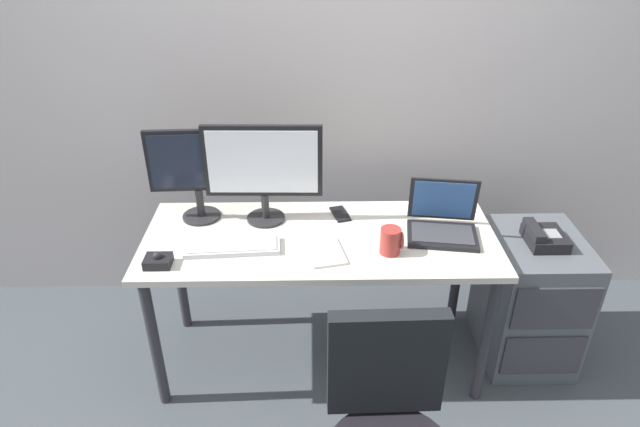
{
  "coord_description": "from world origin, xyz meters",
  "views": [
    {
      "loc": [
        -0.04,
        -2.1,
        2.08
      ],
      "look_at": [
        0.0,
        0.0,
        0.86
      ],
      "focal_mm": 30.85,
      "sensor_mm": 36.0,
      "label": 1
    }
  ],
  "objects_px": {
    "paper_notepad": "(325,252)",
    "cell_phone": "(340,214)",
    "keyboard": "(233,246)",
    "laptop": "(442,222)",
    "coffee_mug": "(391,241)",
    "trackball_mouse": "(158,261)",
    "monitor_side": "(196,168)",
    "file_cabinet": "(529,298)",
    "monitor_main": "(263,167)",
    "desk_phone": "(544,237)"
  },
  "relations": [
    {
      "from": "keyboard",
      "to": "laptop",
      "type": "relative_size",
      "value": 1.22
    },
    {
      "from": "file_cabinet",
      "to": "trackball_mouse",
      "type": "bearing_deg",
      "value": -171.37
    },
    {
      "from": "monitor_side",
      "to": "cell_phone",
      "type": "height_order",
      "value": "monitor_side"
    },
    {
      "from": "monitor_main",
      "to": "paper_notepad",
      "type": "height_order",
      "value": "monitor_main"
    },
    {
      "from": "paper_notepad",
      "to": "cell_phone",
      "type": "xyz_separation_m",
      "value": [
        0.08,
        0.33,
        -0.0
      ]
    },
    {
      "from": "file_cabinet",
      "to": "monitor_main",
      "type": "xyz_separation_m",
      "value": [
        -1.3,
        0.11,
        0.68
      ]
    },
    {
      "from": "desk_phone",
      "to": "laptop",
      "type": "height_order",
      "value": "laptop"
    },
    {
      "from": "desk_phone",
      "to": "cell_phone",
      "type": "relative_size",
      "value": 1.41
    },
    {
      "from": "paper_notepad",
      "to": "cell_phone",
      "type": "height_order",
      "value": "paper_notepad"
    },
    {
      "from": "laptop",
      "to": "paper_notepad",
      "type": "relative_size",
      "value": 1.65
    },
    {
      "from": "keyboard",
      "to": "cell_phone",
      "type": "distance_m",
      "value": 0.56
    },
    {
      "from": "file_cabinet",
      "to": "trackball_mouse",
      "type": "height_order",
      "value": "trackball_mouse"
    },
    {
      "from": "keyboard",
      "to": "trackball_mouse",
      "type": "relative_size",
      "value": 3.8
    },
    {
      "from": "monitor_main",
      "to": "keyboard",
      "type": "distance_m",
      "value": 0.39
    },
    {
      "from": "monitor_side",
      "to": "laptop",
      "type": "relative_size",
      "value": 1.3
    },
    {
      "from": "file_cabinet",
      "to": "monitor_main",
      "type": "bearing_deg",
      "value": 175.23
    },
    {
      "from": "coffee_mug",
      "to": "trackball_mouse",
      "type": "bearing_deg",
      "value": -175.37
    },
    {
      "from": "keyboard",
      "to": "cell_phone",
      "type": "relative_size",
      "value": 2.94
    },
    {
      "from": "file_cabinet",
      "to": "laptop",
      "type": "relative_size",
      "value": 1.96
    },
    {
      "from": "keyboard",
      "to": "laptop",
      "type": "bearing_deg",
      "value": 7.46
    },
    {
      "from": "file_cabinet",
      "to": "paper_notepad",
      "type": "xyz_separation_m",
      "value": [
        -1.03,
        -0.19,
        0.41
      ]
    },
    {
      "from": "file_cabinet",
      "to": "monitor_main",
      "type": "height_order",
      "value": "monitor_main"
    },
    {
      "from": "monitor_side",
      "to": "laptop",
      "type": "xyz_separation_m",
      "value": [
        1.12,
        -0.16,
        -0.21
      ]
    },
    {
      "from": "monitor_side",
      "to": "cell_phone",
      "type": "bearing_deg",
      "value": 0.93
    },
    {
      "from": "file_cabinet",
      "to": "keyboard",
      "type": "height_order",
      "value": "keyboard"
    },
    {
      "from": "laptop",
      "to": "trackball_mouse",
      "type": "height_order",
      "value": "laptop"
    },
    {
      "from": "laptop",
      "to": "desk_phone",
      "type": "bearing_deg",
      "value": 0.67
    },
    {
      "from": "keyboard",
      "to": "cell_phone",
      "type": "bearing_deg",
      "value": 30.91
    },
    {
      "from": "paper_notepad",
      "to": "cell_phone",
      "type": "distance_m",
      "value": 0.34
    },
    {
      "from": "monitor_side",
      "to": "trackball_mouse",
      "type": "distance_m",
      "value": 0.48
    },
    {
      "from": "trackball_mouse",
      "to": "coffee_mug",
      "type": "distance_m",
      "value": 0.98
    },
    {
      "from": "keyboard",
      "to": "trackball_mouse",
      "type": "bearing_deg",
      "value": -158.38
    },
    {
      "from": "keyboard",
      "to": "monitor_main",
      "type": "bearing_deg",
      "value": 63.29
    },
    {
      "from": "monitor_main",
      "to": "coffee_mug",
      "type": "xyz_separation_m",
      "value": [
        0.56,
        -0.29,
        -0.22
      ]
    },
    {
      "from": "desk_phone",
      "to": "trackball_mouse",
      "type": "bearing_deg",
      "value": -171.87
    },
    {
      "from": "laptop",
      "to": "coffee_mug",
      "type": "height_order",
      "value": "laptop"
    },
    {
      "from": "laptop",
      "to": "paper_notepad",
      "type": "bearing_deg",
      "value": -162.9
    },
    {
      "from": "keyboard",
      "to": "paper_notepad",
      "type": "xyz_separation_m",
      "value": [
        0.4,
        -0.04,
        -0.01
      ]
    },
    {
      "from": "paper_notepad",
      "to": "laptop",
      "type": "bearing_deg",
      "value": 17.1
    },
    {
      "from": "cell_phone",
      "to": "paper_notepad",
      "type": "bearing_deg",
      "value": -119.0
    },
    {
      "from": "file_cabinet",
      "to": "laptop",
      "type": "xyz_separation_m",
      "value": [
        -0.49,
        -0.02,
        0.46
      ]
    },
    {
      "from": "keyboard",
      "to": "coffee_mug",
      "type": "relative_size",
      "value": 3.56
    },
    {
      "from": "laptop",
      "to": "monitor_main",
      "type": "bearing_deg",
      "value": 170.85
    },
    {
      "from": "laptop",
      "to": "paper_notepad",
      "type": "distance_m",
      "value": 0.56
    },
    {
      "from": "desk_phone",
      "to": "keyboard",
      "type": "relative_size",
      "value": 0.48
    },
    {
      "from": "file_cabinet",
      "to": "laptop",
      "type": "distance_m",
      "value": 0.67
    },
    {
      "from": "desk_phone",
      "to": "monitor_side",
      "type": "height_order",
      "value": "monitor_side"
    },
    {
      "from": "laptop",
      "to": "coffee_mug",
      "type": "xyz_separation_m",
      "value": [
        -0.26,
        -0.16,
        0.0
      ]
    },
    {
      "from": "file_cabinet",
      "to": "monitor_main",
      "type": "distance_m",
      "value": 1.48
    },
    {
      "from": "file_cabinet",
      "to": "monitor_side",
      "type": "height_order",
      "value": "monitor_side"
    }
  ]
}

